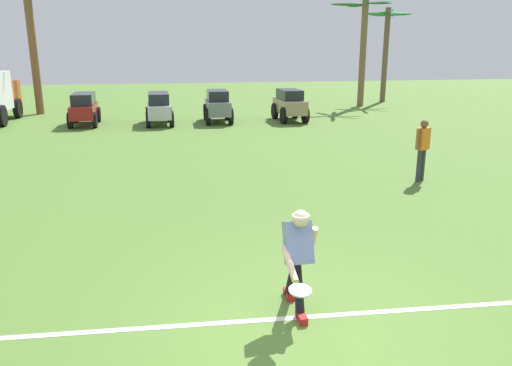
{
  "coord_description": "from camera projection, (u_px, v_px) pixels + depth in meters",
  "views": [
    {
      "loc": [
        -1.46,
        -5.26,
        3.37
      ],
      "look_at": [
        0.01,
        3.44,
        0.9
      ],
      "focal_mm": 35.0,
      "sensor_mm": 36.0,
      "label": 1
    }
  ],
  "objects": [
    {
      "name": "palm_tree_left_of_centre",
      "position": [
        32.0,
        33.0,
        23.77
      ],
      "size": [
        3.46,
        3.5,
        6.49
      ],
      "color": "brown",
      "rests_on": "ground_plane"
    },
    {
      "name": "teammate_near_sideline",
      "position": [
        423.0,
        145.0,
        12.45
      ],
      "size": [
        0.46,
        0.35,
        1.56
      ],
      "color": "#33333D",
      "rests_on": "ground_plane"
    },
    {
      "name": "frisbee_thrower",
      "position": [
        298.0,
        255.0,
        6.29
      ],
      "size": [
        0.46,
        1.09,
        1.43
      ],
      "color": "black",
      "rests_on": "ground_plane"
    },
    {
      "name": "frisbee_in_flight",
      "position": [
        300.0,
        290.0,
        5.51
      ],
      "size": [
        0.31,
        0.31,
        0.05
      ],
      "color": "white"
    },
    {
      "name": "parked_car_slot_b",
      "position": [
        159.0,
        107.0,
        21.45
      ],
      "size": [
        1.23,
        2.43,
        1.34
      ],
      "color": "#B7BABF",
      "rests_on": "ground_plane"
    },
    {
      "name": "ground_plane",
      "position": [
        302.0,
        327.0,
        6.14
      ],
      "size": [
        80.0,
        80.0,
        0.0
      ],
      "primitive_type": "plane",
      "color": "#567C32"
    },
    {
      "name": "field_line_paint",
      "position": [
        297.0,
        318.0,
        6.36
      ],
      "size": [
        19.78,
        0.85,
        0.01
      ],
      "primitive_type": "cube",
      "rotation": [
        0.0,
        0.0,
        -0.04
      ],
      "color": "white",
      "rests_on": "ground_plane"
    },
    {
      "name": "parked_car_slot_c",
      "position": [
        218.0,
        105.0,
        22.02
      ],
      "size": [
        1.18,
        2.36,
        1.4
      ],
      "color": "slate",
      "rests_on": "ground_plane"
    },
    {
      "name": "palm_tree_right_of_centre",
      "position": [
        363.0,
        42.0,
        26.94
      ],
      "size": [
        3.4,
        3.31,
        5.77
      ],
      "color": "brown",
      "rests_on": "ground_plane"
    },
    {
      "name": "parked_car_slot_d",
      "position": [
        290.0,
        104.0,
        22.39
      ],
      "size": [
        1.28,
        2.4,
        1.4
      ],
      "color": "#998466",
      "rests_on": "ground_plane"
    },
    {
      "name": "palm_tree_far_right",
      "position": [
        386.0,
        44.0,
        29.1
      ],
      "size": [
        3.18,
        2.91,
        5.37
      ],
      "color": "brown",
      "rests_on": "ground_plane"
    },
    {
      "name": "parked_car_slot_a",
      "position": [
        84.0,
        108.0,
        21.24
      ],
      "size": [
        1.23,
        2.44,
        1.34
      ],
      "color": "maroon",
      "rests_on": "ground_plane"
    }
  ]
}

